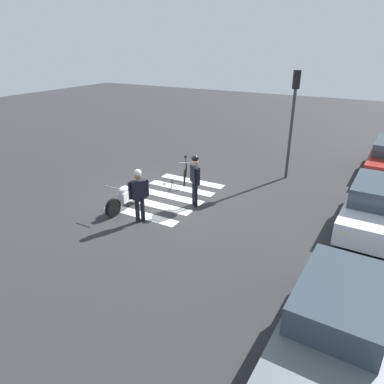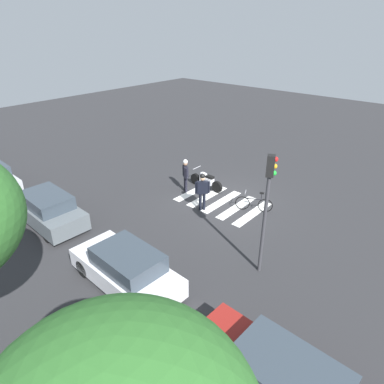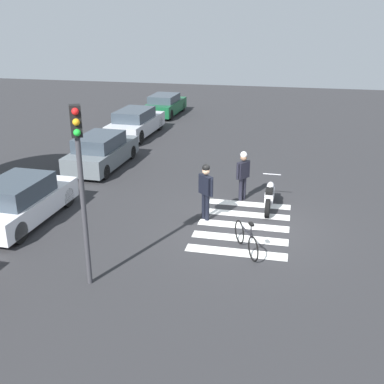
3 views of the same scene
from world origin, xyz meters
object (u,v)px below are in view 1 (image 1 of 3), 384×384
object	(u,v)px
leaning_bicycle	(185,172)
officer_on_foot	(195,177)
car_white_van	(376,207)
traffic_light_pole	(293,108)
police_motorcycle	(128,196)
car_grey_coupe	(336,324)
officer_by_motorcycle	(139,192)

from	to	relation	value
leaning_bicycle	officer_on_foot	xyz separation A→B (m)	(1.92, 1.51, 0.71)
car_white_van	traffic_light_pole	world-z (taller)	traffic_light_pole
police_motorcycle	leaning_bicycle	distance (m)	3.27
car_grey_coupe	traffic_light_pole	distance (m)	9.68
police_motorcycle	officer_by_motorcycle	bearing A→B (deg)	58.92
police_motorcycle	officer_on_foot	world-z (taller)	officer_on_foot
leaning_bicycle	traffic_light_pole	world-z (taller)	traffic_light_pole
officer_by_motorcycle	car_grey_coupe	size ratio (longest dim) A/B	0.41
car_white_van	traffic_light_pole	bearing A→B (deg)	-129.63
officer_by_motorcycle	car_white_van	xyz separation A→B (m)	(-3.32, 6.64, -0.35)
leaning_bicycle	officer_by_motorcycle	size ratio (longest dim) A/B	0.88
officer_by_motorcycle	car_white_van	bearing A→B (deg)	116.56
car_grey_coupe	officer_by_motorcycle	bearing A→B (deg)	-111.63
car_grey_coupe	police_motorcycle	bearing A→B (deg)	-112.99
officer_by_motorcycle	leaning_bicycle	bearing A→B (deg)	-171.86
officer_on_foot	leaning_bicycle	bearing A→B (deg)	-141.69
officer_on_foot	car_white_van	distance (m)	5.86
car_grey_coupe	officer_on_foot	bearing A→B (deg)	-129.57
traffic_light_pole	police_motorcycle	bearing A→B (deg)	-35.13
leaning_bicycle	traffic_light_pole	distance (m)	5.05
traffic_light_pole	officer_by_motorcycle	bearing A→B (deg)	-25.66
officer_on_foot	car_grey_coupe	size ratio (longest dim) A/B	0.43
leaning_bicycle	police_motorcycle	bearing A→B (deg)	-7.72
officer_by_motorcycle	officer_on_foot	bearing A→B (deg)	153.39
police_motorcycle	traffic_light_pole	bearing A→B (deg)	144.87
leaning_bicycle	car_white_van	size ratio (longest dim) A/B	0.37
car_white_van	car_grey_coupe	world-z (taller)	car_grey_coupe
leaning_bicycle	officer_by_motorcycle	distance (m)	3.93
police_motorcycle	officer_by_motorcycle	world-z (taller)	officer_by_motorcycle
officer_on_foot	traffic_light_pole	distance (m)	5.19
police_motorcycle	car_white_van	world-z (taller)	car_white_van
car_white_van	car_grey_coupe	bearing A→B (deg)	-3.04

